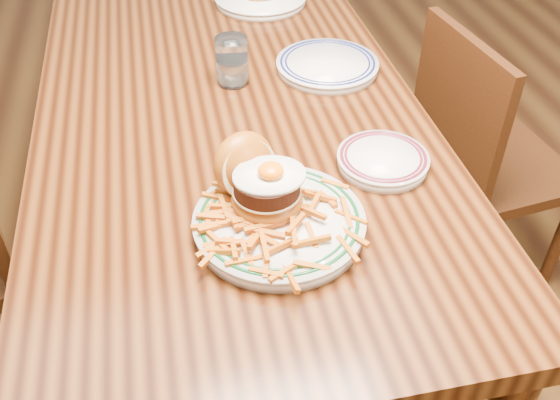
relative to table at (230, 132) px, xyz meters
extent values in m
plane|color=black|center=(0.00, 0.00, -0.66)|extent=(6.00, 6.00, 0.00)
cube|color=black|center=(0.00, 0.00, 0.06)|extent=(0.85, 1.60, 0.05)
cylinder|color=black|center=(-0.36, 0.74, -0.31)|extent=(0.07, 0.07, 0.70)
cylinder|color=black|center=(0.36, 0.74, -0.31)|extent=(0.07, 0.07, 0.70)
cylinder|color=#381E0B|center=(-0.54, -0.19, -0.46)|extent=(0.04, 0.04, 0.41)
cylinder|color=#381E0B|center=(-0.66, 0.15, -0.46)|extent=(0.04, 0.04, 0.41)
cube|color=#381E0B|center=(0.77, 0.06, -0.27)|extent=(0.43, 0.43, 0.04)
cube|color=#381E0B|center=(0.60, 0.04, -0.04)|extent=(0.08, 0.39, 0.41)
cylinder|color=#381E0B|center=(0.92, 0.24, -0.47)|extent=(0.04, 0.04, 0.38)
cylinder|color=#381E0B|center=(0.59, 0.20, -0.47)|extent=(0.04, 0.04, 0.38)
cylinder|color=#381E0B|center=(0.96, -0.09, -0.47)|extent=(0.04, 0.04, 0.38)
cylinder|color=#381E0B|center=(0.63, -0.13, -0.47)|extent=(0.04, 0.04, 0.38)
cylinder|color=silver|center=(0.03, -0.44, 0.10)|extent=(0.29, 0.29, 0.02)
cylinder|color=silver|center=(0.03, -0.44, 0.11)|extent=(0.30, 0.30, 0.01)
torus|color=#0C431C|center=(0.03, -0.44, 0.12)|extent=(0.28, 0.28, 0.01)
torus|color=#0C431C|center=(0.03, -0.44, 0.12)|extent=(0.25, 0.25, 0.01)
ellipsoid|color=#9D4A14|center=(0.01, -0.41, 0.13)|extent=(0.13, 0.13, 0.06)
cylinder|color=beige|center=(0.01, -0.41, 0.15)|extent=(0.12, 0.12, 0.00)
cylinder|color=black|center=(0.01, -0.41, 0.17)|extent=(0.12, 0.12, 0.03)
ellipsoid|color=white|center=(0.02, -0.41, 0.19)|extent=(0.13, 0.10, 0.01)
ellipsoid|color=#FD6B05|center=(0.02, -0.42, 0.20)|extent=(0.04, 0.04, 0.02)
ellipsoid|color=#9D4A14|center=(-0.01, -0.34, 0.17)|extent=(0.15, 0.14, 0.13)
cylinder|color=beige|center=(-0.01, -0.36, 0.16)|extent=(0.12, 0.08, 0.11)
cylinder|color=silver|center=(0.26, -0.31, 0.10)|extent=(0.18, 0.18, 0.02)
cylinder|color=silver|center=(0.26, -0.31, 0.11)|extent=(0.18, 0.18, 0.01)
torus|color=#591423|center=(0.26, -0.31, 0.11)|extent=(0.17, 0.17, 0.01)
torus|color=#591423|center=(0.26, -0.31, 0.11)|extent=(0.15, 0.15, 0.01)
cube|color=silver|center=(0.29, -0.29, 0.11)|extent=(0.08, 0.10, 0.00)
cylinder|color=silver|center=(0.26, 0.09, 0.10)|extent=(0.24, 0.24, 0.02)
cylinder|color=silver|center=(0.26, 0.09, 0.11)|extent=(0.25, 0.25, 0.01)
torus|color=#101851|center=(0.26, 0.09, 0.11)|extent=(0.23, 0.23, 0.01)
torus|color=#101851|center=(0.26, 0.09, 0.11)|extent=(0.21, 0.21, 0.01)
cylinder|color=white|center=(0.02, 0.08, 0.14)|extent=(0.08, 0.08, 0.11)
cylinder|color=silver|center=(0.02, 0.08, 0.12)|extent=(0.06, 0.06, 0.05)
cylinder|color=silver|center=(0.17, 0.51, 0.10)|extent=(0.26, 0.26, 0.02)
camera|label=1|loc=(-0.13, -1.22, 0.84)|focal=40.00mm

